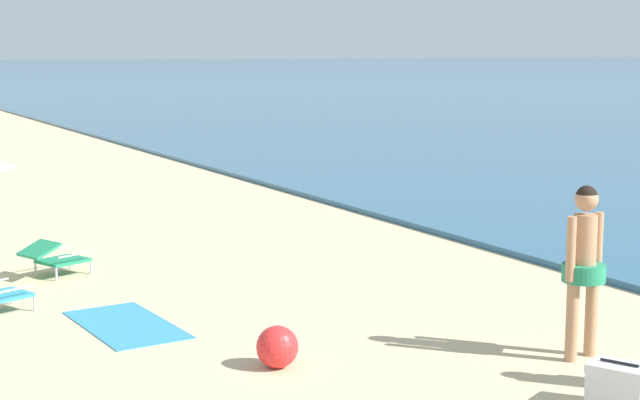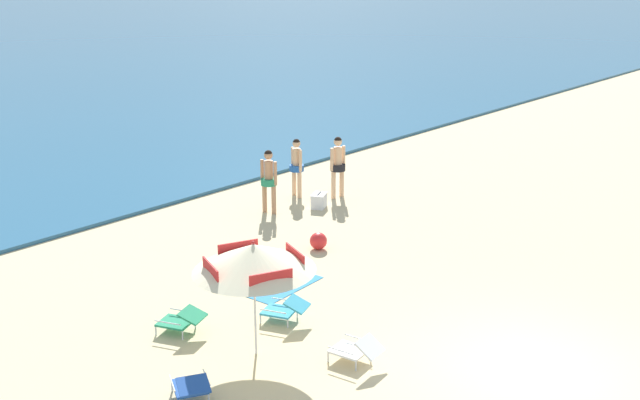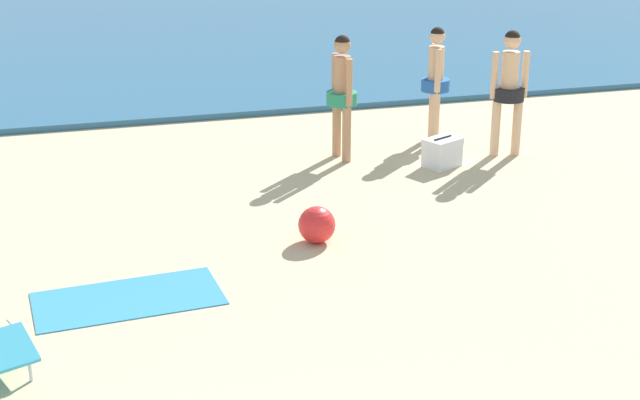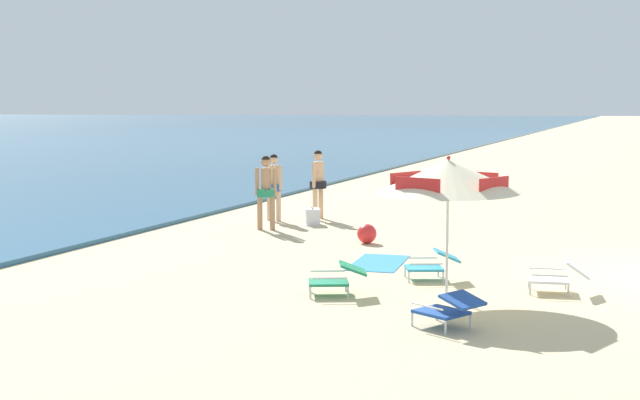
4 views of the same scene
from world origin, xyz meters
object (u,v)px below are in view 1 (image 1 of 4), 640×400
(beach_towel, at_px, (126,325))
(beach_ball, at_px, (277,347))
(lounge_chair_under_umbrella, at_px, (55,257))
(person_standing_near_shore, at_px, (584,259))
(cooler_box, at_px, (619,386))

(beach_towel, bearing_deg, beach_ball, 21.99)
(lounge_chair_under_umbrella, xyz_separation_m, person_standing_near_shore, (6.15, 3.85, 0.74))
(cooler_box, height_order, beach_ball, cooler_box)
(lounge_chair_under_umbrella, relative_size, person_standing_near_shore, 0.57)
(beach_ball, bearing_deg, person_standing_near_shore, 67.80)
(lounge_chair_under_umbrella, distance_m, beach_towel, 2.85)
(cooler_box, distance_m, beach_towel, 5.45)
(beach_ball, bearing_deg, lounge_chair_under_umbrella, -168.50)
(person_standing_near_shore, bearing_deg, cooler_box, -29.85)
(beach_ball, height_order, beach_towel, beach_ball)
(cooler_box, distance_m, beach_ball, 3.20)
(lounge_chair_under_umbrella, xyz_separation_m, beach_ball, (4.99, 1.02, -0.07))
(person_standing_near_shore, xyz_separation_m, cooler_box, (1.24, -0.71, -0.82))
(person_standing_near_shore, distance_m, cooler_box, 1.64)
(lounge_chair_under_umbrella, bearing_deg, beach_towel, 2.92)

